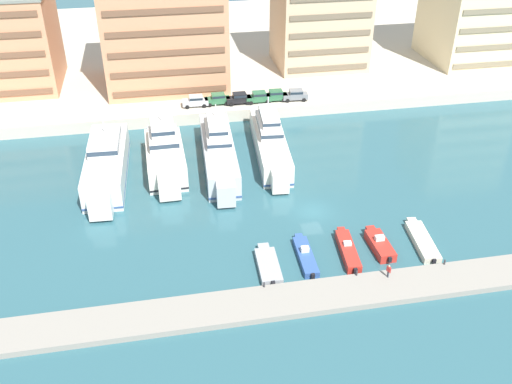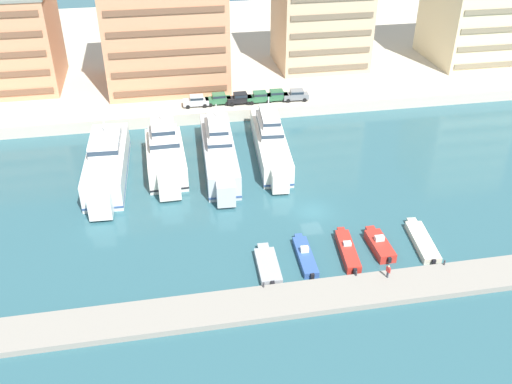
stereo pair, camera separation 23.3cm
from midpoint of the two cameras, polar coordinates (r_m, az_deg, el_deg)
ground_plane at (r=69.69m, az=5.60°, el=-1.97°), size 400.00×400.00×0.00m
quay_promenade at (r=124.62m, az=-2.22°, el=14.33°), size 180.00×70.00×1.89m
pier_dock at (r=58.29m, az=9.59°, el=-9.84°), size 120.00×4.53×0.65m
yacht_white_far_left at (r=77.79m, az=-14.82°, el=2.82°), size 5.71×20.92×7.18m
yacht_ivory_left at (r=77.76m, az=-9.15°, el=3.64°), size 5.16×15.86×8.37m
yacht_silver_mid_left at (r=78.58m, az=-3.84°, el=4.19°), size 5.13×22.40×7.81m
yacht_ivory_center_left at (r=81.16m, az=1.33°, el=5.16°), size 5.58×22.08×7.66m
motorboat_grey_far_left at (r=60.62m, az=1.10°, el=-7.31°), size 2.40×6.80×0.83m
motorboat_blue_left at (r=62.04m, az=4.85°, el=-6.35°), size 1.81×7.43×1.31m
motorboat_red_mid_left at (r=63.19m, az=9.05°, el=-5.76°), size 2.20×7.65×1.34m
motorboat_red_center_left at (r=64.56m, az=12.14°, el=-5.15°), size 1.92×6.12×1.58m
motorboat_cream_center at (r=66.57m, az=16.17°, el=-4.69°), size 2.67×8.21×0.84m
car_silver_far_left at (r=92.85m, az=-6.14°, el=9.07°), size 4.14×2.00×1.80m
car_green_left at (r=93.29m, az=-3.94°, el=9.30°), size 4.13×1.98×1.80m
car_black_mid_left at (r=93.38m, az=-1.78°, el=9.38°), size 4.13×1.99×1.80m
car_green_center_left at (r=93.81m, az=0.19°, el=9.51°), size 4.10×1.92×1.80m
car_green_center at (r=94.49m, az=1.86°, el=9.66°), size 4.16×2.04×1.80m
car_grey_center_right at (r=94.86m, az=3.89°, el=9.70°), size 4.20×2.14×1.80m
apartment_block_far_left at (r=107.42m, az=-24.24°, el=13.73°), size 17.95×15.99×18.00m
apartment_block_left at (r=100.29m, az=-9.38°, el=16.95°), size 20.35×17.15×24.89m
apartment_block_mid_left at (r=109.01m, az=6.42°, el=18.08°), size 16.29×13.73×23.83m
pedestrian_near_edge at (r=59.62m, az=13.01°, el=-7.61°), size 0.36×0.56×1.55m
bollard_west at (r=57.36m, az=0.70°, el=-9.23°), size 0.20×0.20×0.61m
bollard_west_mid at (r=59.58m, az=9.93°, el=-7.97°), size 0.20×0.20×0.61m
bollard_east_mid at (r=63.21m, az=18.25°, el=-6.64°), size 0.20×0.20×0.61m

